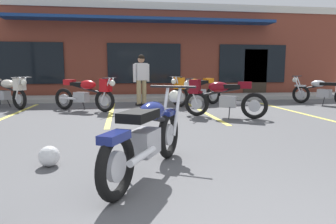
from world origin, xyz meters
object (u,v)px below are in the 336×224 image
object	(u,v)px
motorcycle_blue_standard	(87,93)
person_in_shorts_foreground	(141,77)
motorcycle_red_sportbike	(195,90)
motorcycle_silver_naked	(321,91)
helmet_on_pavement	(49,156)
motorcycle_foreground_classic	(148,135)
motorcycle_cream_vintage	(7,91)
motorcycle_orange_scrambler	(220,96)

from	to	relation	value
motorcycle_blue_standard	person_in_shorts_foreground	world-z (taller)	person_in_shorts_foreground
motorcycle_red_sportbike	motorcycle_silver_naked	xyz separation A→B (m)	(4.26, -0.45, -0.07)
motorcycle_blue_standard	person_in_shorts_foreground	xyz separation A→B (m)	(1.64, 1.06, 0.42)
helmet_on_pavement	motorcycle_foreground_classic	bearing A→B (deg)	-21.13
motorcycle_cream_vintage	helmet_on_pavement	distance (m)	6.66
person_in_shorts_foreground	motorcycle_red_sportbike	bearing A→B (deg)	-8.21
motorcycle_red_sportbike	motorcycle_silver_naked	distance (m)	4.29
motorcycle_red_sportbike	motorcycle_blue_standard	world-z (taller)	same
motorcycle_cream_vintage	motorcycle_orange_scrambler	bearing A→B (deg)	-24.13
motorcycle_silver_naked	person_in_shorts_foreground	xyz separation A→B (m)	(-6.01, 0.70, 0.49)
motorcycle_cream_vintage	motorcycle_blue_standard	bearing A→B (deg)	-21.72
motorcycle_red_sportbike	motorcycle_silver_naked	bearing A→B (deg)	-6.01
person_in_shorts_foreground	motorcycle_foreground_classic	bearing A→B (deg)	-92.91
motorcycle_silver_naked	person_in_shorts_foreground	size ratio (longest dim) A/B	1.12
motorcycle_foreground_classic	motorcycle_silver_naked	xyz separation A→B (m)	(6.35, 5.94, 0.00)
motorcycle_foreground_classic	motorcycle_orange_scrambler	distance (m)	4.46
motorcycle_orange_scrambler	motorcycle_blue_standard	bearing A→B (deg)	154.18
motorcycle_cream_vintage	person_in_shorts_foreground	world-z (taller)	person_in_shorts_foreground
motorcycle_foreground_classic	motorcycle_blue_standard	size ratio (longest dim) A/B	1.02
motorcycle_red_sportbike	motorcycle_orange_scrambler	size ratio (longest dim) A/B	1.02
motorcycle_foreground_classic	person_in_shorts_foreground	xyz separation A→B (m)	(0.34, 6.64, 0.49)
person_in_shorts_foreground	helmet_on_pavement	distance (m)	6.41
motorcycle_foreground_classic	motorcycle_cream_vintage	size ratio (longest dim) A/B	1.10
motorcycle_red_sportbike	motorcycle_blue_standard	bearing A→B (deg)	-166.65
motorcycle_silver_naked	helmet_on_pavement	xyz separation A→B (m)	(-7.55, -5.47, -0.33)
motorcycle_orange_scrambler	helmet_on_pavement	distance (m)	4.82
motorcycle_foreground_classic	motorcycle_red_sportbike	world-z (taller)	same
motorcycle_orange_scrambler	person_in_shorts_foreground	bearing A→B (deg)	123.48
motorcycle_foreground_classic	motorcycle_red_sportbike	size ratio (longest dim) A/B	0.99
motorcycle_silver_naked	helmet_on_pavement	distance (m)	9.33
motorcycle_orange_scrambler	motorcycle_foreground_classic	bearing A→B (deg)	-118.64
motorcycle_cream_vintage	person_in_shorts_foreground	xyz separation A→B (m)	(4.14, 0.06, 0.42)
motorcycle_foreground_classic	motorcycle_red_sportbike	bearing A→B (deg)	71.92
motorcycle_orange_scrambler	motorcycle_cream_vintage	world-z (taller)	same
motorcycle_cream_vintage	motorcycle_red_sportbike	bearing A→B (deg)	-1.86
motorcycle_foreground_classic	motorcycle_blue_standard	world-z (taller)	same
motorcycle_foreground_classic	motorcycle_silver_naked	bearing A→B (deg)	43.08
person_in_shorts_foreground	helmet_on_pavement	bearing A→B (deg)	-103.98
motorcycle_red_sportbike	motorcycle_silver_naked	world-z (taller)	same
motorcycle_foreground_classic	helmet_on_pavement	size ratio (longest dim) A/B	7.40
motorcycle_red_sportbike	motorcycle_silver_naked	size ratio (longest dim) A/B	1.04
person_in_shorts_foreground	motorcycle_blue_standard	bearing A→B (deg)	-147.26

